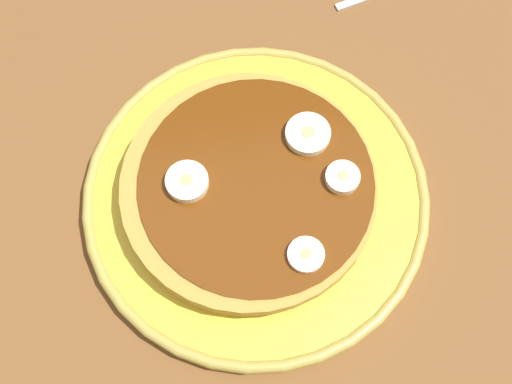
% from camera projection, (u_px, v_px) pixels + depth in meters
% --- Properties ---
extents(ground_plane, '(1.40, 1.40, 0.03)m').
position_uv_depth(ground_plane, '(256.00, 207.00, 0.55)').
color(ground_plane, brown).
extents(plate, '(0.27, 0.27, 0.02)m').
position_uv_depth(plate, '(256.00, 197.00, 0.52)').
color(plate, yellow).
rests_on(plate, ground_plane).
extents(pancake_stack, '(0.20, 0.20, 0.03)m').
position_uv_depth(pancake_stack, '(255.00, 192.00, 0.51)').
color(pancake_stack, '#AE8543').
rests_on(pancake_stack, plate).
extents(banana_slice_0, '(0.03, 0.03, 0.01)m').
position_uv_depth(banana_slice_0, '(342.00, 178.00, 0.49)').
color(banana_slice_0, '#FBE0B4').
rests_on(banana_slice_0, pancake_stack).
extents(banana_slice_1, '(0.04, 0.04, 0.01)m').
position_uv_depth(banana_slice_1, '(308.00, 134.00, 0.51)').
color(banana_slice_1, '#F9EEC2').
rests_on(banana_slice_1, pancake_stack).
extents(banana_slice_2, '(0.03, 0.03, 0.01)m').
position_uv_depth(banana_slice_2, '(306.00, 255.00, 0.47)').
color(banana_slice_2, '#FEE3C5').
rests_on(banana_slice_2, pancake_stack).
extents(banana_slice_3, '(0.03, 0.03, 0.01)m').
position_uv_depth(banana_slice_3, '(187.00, 182.00, 0.49)').
color(banana_slice_3, '#FBE6B4').
rests_on(banana_slice_3, pancake_stack).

